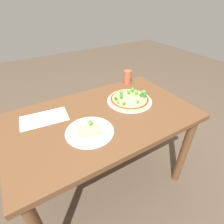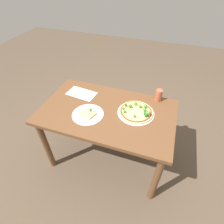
# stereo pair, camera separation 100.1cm
# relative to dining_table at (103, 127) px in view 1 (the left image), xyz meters

# --- Properties ---
(ground_plane) EXTENTS (8.00, 8.00, 0.00)m
(ground_plane) POSITION_rel_dining_table_xyz_m (0.00, 0.00, -0.63)
(ground_plane) COLOR brown
(dining_table) EXTENTS (1.24, 0.75, 0.73)m
(dining_table) POSITION_rel_dining_table_xyz_m (0.00, 0.00, 0.00)
(dining_table) COLOR brown
(dining_table) RESTS_ON ground_plane
(pizza_tray_whole) EXTENTS (0.34, 0.34, 0.07)m
(pizza_tray_whole) POSITION_rel_dining_table_xyz_m (0.26, 0.06, 0.12)
(pizza_tray_whole) COLOR silver
(pizza_tray_whole) RESTS_ON dining_table
(pizza_tray_slice) EXTENTS (0.29, 0.29, 0.06)m
(pizza_tray_slice) POSITION_rel_dining_table_xyz_m (-0.15, -0.11, 0.11)
(pizza_tray_slice) COLOR silver
(pizza_tray_slice) RESTS_ON dining_table
(drinking_cup) EXTENTS (0.07, 0.07, 0.12)m
(drinking_cup) POSITION_rel_dining_table_xyz_m (0.42, 0.31, 0.16)
(drinking_cup) COLOR #AD5138
(drinking_cup) RESTS_ON dining_table
(paper_menu) EXTENTS (0.31, 0.20, 0.00)m
(paper_menu) POSITION_rel_dining_table_xyz_m (-0.35, 0.16, 0.10)
(paper_menu) COLOR white
(paper_menu) RESTS_ON dining_table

